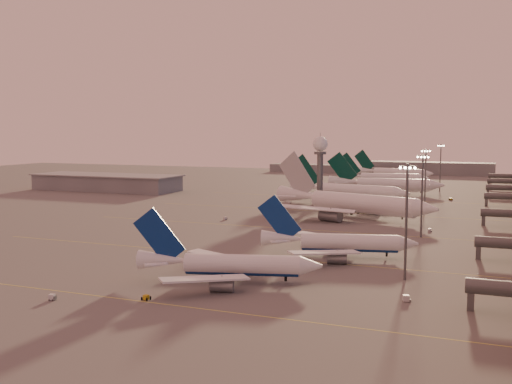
% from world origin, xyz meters
% --- Properties ---
extents(ground, '(700.00, 700.00, 0.00)m').
position_xyz_m(ground, '(0.00, 0.00, 0.00)').
color(ground, '#4F4C4C').
rests_on(ground, ground).
extents(taxiway_markings, '(180.00, 185.25, 0.02)m').
position_xyz_m(taxiway_markings, '(30.00, 56.00, 0.01)').
color(taxiway_markings, '#D4CE4B').
rests_on(taxiway_markings, ground).
extents(hangar, '(82.00, 27.00, 8.50)m').
position_xyz_m(hangar, '(-120.00, 140.00, 4.32)').
color(hangar, slate).
rests_on(hangar, ground).
extents(radar_tower, '(6.40, 6.40, 31.10)m').
position_xyz_m(radar_tower, '(5.00, 120.00, 20.95)').
color(radar_tower, '#53555A').
rests_on(radar_tower, ground).
extents(mast_a, '(3.60, 0.56, 25.00)m').
position_xyz_m(mast_a, '(58.00, 0.00, 13.74)').
color(mast_a, '#53555A').
rests_on(mast_a, ground).
extents(mast_b, '(3.60, 0.56, 25.00)m').
position_xyz_m(mast_b, '(55.00, 55.00, 13.74)').
color(mast_b, '#53555A').
rests_on(mast_b, ground).
extents(mast_c, '(3.60, 0.56, 25.00)m').
position_xyz_m(mast_c, '(50.00, 110.00, 13.74)').
color(mast_c, '#53555A').
rests_on(mast_c, ground).
extents(mast_d, '(3.60, 0.56, 25.00)m').
position_xyz_m(mast_d, '(48.00, 200.00, 13.74)').
color(mast_d, '#53555A').
rests_on(mast_d, ground).
extents(distant_horizon, '(165.00, 37.50, 9.00)m').
position_xyz_m(distant_horizon, '(2.62, 325.14, 3.89)').
color(distant_horizon, slate).
rests_on(distant_horizon, ground).
extents(narrowbody_near, '(39.32, 30.95, 15.72)m').
position_xyz_m(narrowbody_near, '(23.82, -15.91, 3.18)').
color(narrowbody_near, white).
rests_on(narrowbody_near, ground).
extents(narrowbody_mid, '(39.68, 31.29, 15.76)m').
position_xyz_m(narrowbody_mid, '(39.03, 17.34, 3.19)').
color(narrowbody_mid, white).
rests_on(narrowbody_mid, ground).
extents(widebody_white, '(65.27, 51.41, 23.96)m').
position_xyz_m(widebody_white, '(26.85, 87.24, 4.16)').
color(widebody_white, white).
rests_on(widebody_white, ground).
extents(greentail_a, '(57.83, 46.29, 21.19)m').
position_xyz_m(greentail_a, '(13.90, 135.73, 3.74)').
color(greentail_a, white).
rests_on(greentail_a, ground).
extents(greentail_b, '(58.46, 47.05, 21.23)m').
position_xyz_m(greentail_b, '(23.79, 175.31, 3.75)').
color(greentail_b, white).
rests_on(greentail_b, ground).
extents(greentail_c, '(53.09, 42.67, 19.30)m').
position_xyz_m(greentail_c, '(14.13, 223.06, 3.41)').
color(greentail_c, white).
rests_on(greentail_c, ground).
extents(greentail_d, '(53.29, 42.74, 19.44)m').
position_xyz_m(greentail_d, '(12.63, 270.04, 3.43)').
color(greentail_d, white).
rests_on(greentail_d, ground).
extents(gsv_truck_a, '(5.96, 3.31, 2.28)m').
position_xyz_m(gsv_truck_a, '(-1.22, -40.52, 1.16)').
color(gsv_truck_a, silver).
rests_on(gsv_truck_a, ground).
extents(gsv_tug_near, '(2.17, 3.32, 0.90)m').
position_xyz_m(gsv_tug_near, '(14.85, -34.01, 0.47)').
color(gsv_tug_near, gold).
rests_on(gsv_tug_near, ground).
extents(gsv_catering_a, '(6.20, 4.07, 4.69)m').
position_xyz_m(gsv_catering_a, '(60.79, -16.50, 2.34)').
color(gsv_catering_a, silver).
rests_on(gsv_catering_a, ground).
extents(gsv_tug_mid, '(4.30, 4.46, 1.11)m').
position_xyz_m(gsv_tug_mid, '(-4.10, 1.86, 0.57)').
color(gsv_tug_mid, gold).
rests_on(gsv_tug_mid, ground).
extents(gsv_truck_b, '(6.07, 2.97, 2.35)m').
position_xyz_m(gsv_truck_b, '(44.54, 35.23, 1.20)').
color(gsv_truck_b, silver).
rests_on(gsv_truck_b, ground).
extents(gsv_truck_c, '(4.50, 5.57, 2.17)m').
position_xyz_m(gsv_truck_c, '(-14.25, 65.21, 1.11)').
color(gsv_truck_c, silver).
rests_on(gsv_truck_c, ground).
extents(gsv_catering_b, '(4.78, 3.60, 3.59)m').
position_xyz_m(gsv_catering_b, '(56.59, 66.33, 1.80)').
color(gsv_catering_b, silver).
rests_on(gsv_catering_b, ground).
extents(gsv_tug_far, '(3.93, 4.04, 1.01)m').
position_xyz_m(gsv_tug_far, '(21.64, 97.99, 0.52)').
color(gsv_tug_far, silver).
rests_on(gsv_tug_far, ground).
extents(gsv_truck_d, '(2.21, 4.96, 1.94)m').
position_xyz_m(gsv_truck_d, '(-8.68, 120.46, 0.99)').
color(gsv_truck_d, silver).
rests_on(gsv_truck_d, ground).
extents(gsv_tug_hangar, '(3.91, 3.30, 0.96)m').
position_xyz_m(gsv_tug_hangar, '(56.41, 159.35, 0.49)').
color(gsv_tug_hangar, gold).
rests_on(gsv_tug_hangar, ground).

